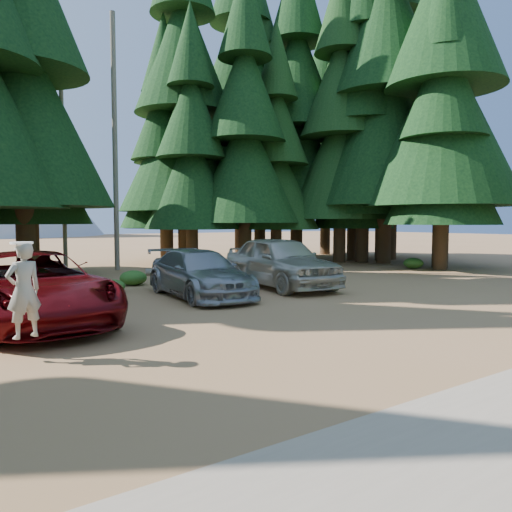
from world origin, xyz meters
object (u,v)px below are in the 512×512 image
object	(u,v)px
log_mid	(189,272)
red_pickup	(32,288)
silver_minivan_center	(200,274)
silver_minivan_right	(280,262)
frisbee_player	(24,290)
log_right	(297,268)

from	to	relation	value
log_mid	red_pickup	bearing A→B (deg)	-107.66
silver_minivan_center	silver_minivan_right	size ratio (longest dim) A/B	0.93
silver_minivan_right	frisbee_player	bearing A→B (deg)	-146.08
red_pickup	silver_minivan_right	distance (m)	8.61
red_pickup	silver_minivan_center	distance (m)	5.26
silver_minivan_center	silver_minivan_right	world-z (taller)	silver_minivan_right
silver_minivan_center	silver_minivan_right	distance (m)	3.39
red_pickup	frisbee_player	distance (m)	3.16
silver_minivan_right	frisbee_player	size ratio (longest dim) A/B	3.31
silver_minivan_center	log_mid	xyz separation A→B (m)	(2.58, 5.77, -0.57)
red_pickup	silver_minivan_center	size ratio (longest dim) A/B	1.20
silver_minivan_center	log_mid	world-z (taller)	silver_minivan_center
silver_minivan_right	log_mid	distance (m)	5.57
silver_minivan_center	frisbee_player	distance (m)	7.32
red_pickup	log_mid	world-z (taller)	red_pickup
silver_minivan_right	log_mid	world-z (taller)	silver_minivan_right
silver_minivan_center	frisbee_player	bearing A→B (deg)	-137.13
frisbee_player	log_mid	world-z (taller)	frisbee_player
frisbee_player	log_mid	size ratio (longest dim) A/B	0.44
log_right	silver_minivan_right	bearing A→B (deg)	-162.82
silver_minivan_right	log_right	distance (m)	5.65
silver_minivan_right	log_right	xyz separation A→B (m)	(4.00, 3.91, -0.76)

